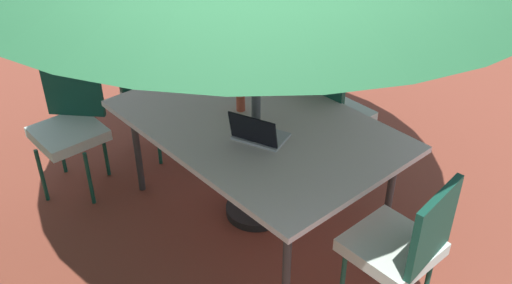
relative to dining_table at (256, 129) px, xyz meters
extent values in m
cube|color=brown|center=(0.00, 0.00, -0.73)|extent=(10.00, 10.00, 0.02)
cube|color=silver|center=(0.00, 0.00, 0.03)|extent=(1.89, 1.24, 0.04)
cylinder|color=#333333|center=(-0.79, -0.47, -0.36)|extent=(0.05, 0.05, 0.73)
cylinder|color=#333333|center=(0.79, -0.47, -0.36)|extent=(0.05, 0.05, 0.73)
cylinder|color=#333333|center=(-0.79, 0.47, -0.36)|extent=(0.05, 0.05, 0.73)
cylinder|color=#333333|center=(0.79, 0.47, -0.36)|extent=(0.05, 0.05, 0.73)
cylinder|color=#4C4C4C|center=(0.00, 0.00, 0.41)|extent=(0.06, 0.06, 2.27)
cylinder|color=black|center=(0.00, 0.00, -0.69)|extent=(0.44, 0.44, 0.06)
cube|color=silver|center=(1.18, 0.01, -0.23)|extent=(0.46, 0.46, 0.08)
cube|color=#144738|center=(1.39, 0.02, 0.03)|extent=(0.07, 0.44, 0.45)
cylinder|color=#144738|center=(0.99, 0.17, -0.50)|extent=(0.03, 0.03, 0.45)
cylinder|color=#144738|center=(1.01, -0.19, -0.50)|extent=(0.03, 0.03, 0.45)
cylinder|color=#144738|center=(1.35, 0.20, -0.50)|extent=(0.03, 0.03, 0.45)
cylinder|color=#144738|center=(1.37, -0.16, -0.50)|extent=(0.03, 0.03, 0.45)
cube|color=silver|center=(1.13, -0.89, -0.23)|extent=(0.46, 0.46, 0.08)
cube|color=#144738|center=(1.30, -0.76, 0.03)|extent=(0.30, 0.37, 0.45)
cylinder|color=#144738|center=(0.88, -0.86, -0.50)|extent=(0.03, 0.03, 0.45)
cylinder|color=#144738|center=(1.11, -1.15, -0.50)|extent=(0.03, 0.03, 0.45)
cylinder|color=#144738|center=(1.16, -0.64, -0.50)|extent=(0.03, 0.03, 0.45)
cylinder|color=#144738|center=(1.39, -0.92, -0.50)|extent=(0.03, 0.03, 0.45)
cube|color=silver|center=(-1.16, 0.01, -0.23)|extent=(0.46, 0.46, 0.08)
cube|color=#144738|center=(-1.37, -0.01, 0.03)|extent=(0.09, 0.44, 0.45)
cylinder|color=#144738|center=(-0.96, -0.14, -0.50)|extent=(0.03, 0.03, 0.45)
cylinder|color=#144738|center=(-1.00, 0.21, -0.50)|extent=(0.03, 0.03, 0.45)
cylinder|color=#144738|center=(-1.32, -0.19, -0.50)|extent=(0.03, 0.03, 0.45)
cube|color=silver|center=(1.15, 0.82, -0.23)|extent=(0.46, 0.46, 0.08)
cube|color=#144738|center=(1.29, 0.67, 0.03)|extent=(0.35, 0.32, 0.45)
cylinder|color=#144738|center=(1.16, 1.08, -0.50)|extent=(0.03, 0.03, 0.45)
cylinder|color=#144738|center=(0.89, 0.84, -0.50)|extent=(0.03, 0.03, 0.45)
cylinder|color=#144738|center=(1.40, 0.81, -0.50)|extent=(0.03, 0.03, 0.45)
cylinder|color=#144738|center=(1.14, 0.57, -0.50)|extent=(0.03, 0.03, 0.45)
cube|color=silver|center=(0.02, -0.83, -0.23)|extent=(0.46, 0.46, 0.08)
cube|color=#144738|center=(0.01, -0.62, 0.03)|extent=(0.44, 0.05, 0.45)
cylinder|color=#144738|center=(-0.16, -1.02, -0.50)|extent=(0.03, 0.03, 0.45)
cylinder|color=#144738|center=(0.20, -1.01, -0.50)|extent=(0.03, 0.03, 0.45)
cylinder|color=#144738|center=(-0.17, -0.66, -0.50)|extent=(0.03, 0.03, 0.45)
cylinder|color=#144738|center=(0.19, -0.65, -0.50)|extent=(0.03, 0.03, 0.45)
cube|color=#B7B7BC|center=(-0.16, 0.10, 0.06)|extent=(0.38, 0.32, 0.02)
cube|color=black|center=(-0.19, 0.20, 0.16)|extent=(0.32, 0.16, 0.20)
cylinder|color=#CC4C33|center=(0.19, -0.03, 0.11)|extent=(0.06, 0.06, 0.12)
camera|label=1|loc=(-2.42, 2.15, 2.02)|focal=40.30mm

